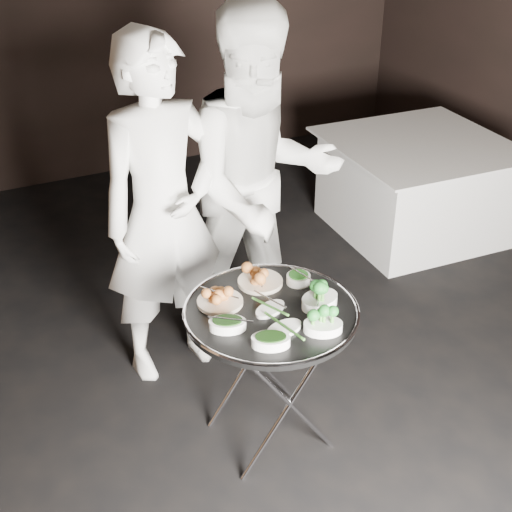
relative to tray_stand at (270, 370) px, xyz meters
name	(u,v)px	position (x,y,z in m)	size (l,w,h in m)	color
floor	(276,432)	(0.05, 0.03, -0.44)	(6.00, 7.00, 0.05)	black
tray_stand	(270,370)	(0.00, 0.00, 0.00)	(0.50, 0.42, 0.73)	silver
serving_tray	(271,312)	(0.00, 0.00, 0.33)	(0.78, 0.78, 0.04)	black
potato_plate_a	(220,297)	(-0.18, 0.15, 0.37)	(0.21, 0.21, 0.08)	beige
potato_plate_b	(260,277)	(0.06, 0.22, 0.37)	(0.21, 0.21, 0.08)	beige
greens_bowl	(298,277)	(0.22, 0.14, 0.37)	(0.11, 0.11, 0.07)	white
asparagus_plate_a	(270,308)	(-0.01, 0.00, 0.36)	(0.19, 0.15, 0.03)	white
asparagus_plate_b	(284,328)	(-0.02, -0.16, 0.36)	(0.19, 0.13, 0.04)	white
spinach_bowl_a	(227,323)	(-0.23, -0.04, 0.37)	(0.19, 0.16, 0.07)	white
spinach_bowl_b	(271,339)	(-0.12, -0.23, 0.37)	(0.19, 0.16, 0.07)	white
broccoli_bowl_a	(320,299)	(0.21, -0.06, 0.38)	(0.21, 0.17, 0.08)	white
broccoli_bowl_b	(323,325)	(0.12, -0.23, 0.37)	(0.20, 0.18, 0.07)	white
serving_utensils	(267,292)	(0.02, 0.07, 0.39)	(0.59, 0.43, 0.01)	silver
waiter_left	(164,214)	(-0.21, 0.77, 0.51)	(0.67, 0.44, 1.84)	white
waiter_right	(261,186)	(0.35, 0.79, 0.55)	(0.93, 0.73, 1.92)	white
dining_table	(416,187)	(1.95, 1.45, -0.06)	(1.22, 1.22, 0.69)	silver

